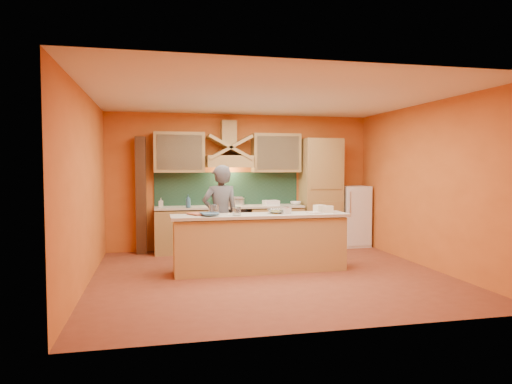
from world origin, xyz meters
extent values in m
cube|color=brown|center=(0.00, 0.00, 0.00)|extent=(5.50, 5.00, 0.01)
cube|color=white|center=(0.00, 0.00, 2.80)|extent=(5.50, 5.00, 0.01)
cube|color=orange|center=(0.00, 2.50, 1.40)|extent=(5.50, 0.02, 2.80)
cube|color=orange|center=(0.00, -2.50, 1.40)|extent=(5.50, 0.02, 2.80)
cube|color=orange|center=(-2.75, 0.00, 1.40)|extent=(0.02, 5.00, 2.80)
cube|color=orange|center=(2.75, 0.00, 1.40)|extent=(0.02, 5.00, 2.80)
cube|color=#A9874D|center=(-1.25, 2.20, 0.43)|extent=(1.10, 0.60, 0.86)
cube|color=#A9874D|center=(0.65, 2.20, 0.43)|extent=(1.10, 0.60, 0.86)
cube|color=beige|center=(-0.30, 2.20, 0.90)|extent=(3.00, 0.62, 0.04)
cube|color=black|center=(-0.30, 2.20, 0.45)|extent=(0.60, 0.58, 0.90)
cube|color=#183426|center=(-0.30, 2.48, 1.25)|extent=(3.00, 0.03, 0.70)
cube|color=#A9874D|center=(-0.30, 2.25, 1.82)|extent=(0.92, 0.50, 0.24)
cube|color=#A9874D|center=(-0.30, 2.35, 2.40)|extent=(0.30, 0.30, 0.50)
cube|color=#A9874D|center=(-1.30, 2.33, 2.00)|extent=(1.00, 0.35, 0.80)
cube|color=#A9874D|center=(0.70, 2.33, 2.00)|extent=(1.00, 0.35, 0.80)
cube|color=#A9874D|center=(1.65, 2.20, 1.15)|extent=(0.80, 0.60, 2.30)
cube|color=white|center=(2.40, 2.20, 0.65)|extent=(0.58, 0.60, 1.30)
cube|color=#472816|center=(-2.05, 2.35, 1.15)|extent=(0.20, 0.30, 2.30)
cube|color=tan|center=(-0.10, 0.30, 0.44)|extent=(2.80, 0.55, 0.88)
cube|color=beige|center=(-0.10, 0.30, 0.92)|extent=(2.90, 0.62, 0.05)
imported|color=#4C4C51|center=(-0.69, 0.78, 0.87)|extent=(0.70, 0.52, 1.75)
cylinder|color=#B3B2B9|center=(-0.36, 2.07, 0.98)|extent=(0.26, 0.26, 0.16)
cylinder|color=silver|center=(-0.06, 2.37, 0.97)|extent=(0.19, 0.19, 0.13)
imported|color=beige|center=(-1.67, 2.24, 1.01)|extent=(0.09, 0.09, 0.18)
imported|color=#2F5E82|center=(-1.16, 1.94, 1.05)|extent=(0.10, 0.10, 0.26)
imported|color=white|center=(1.08, 2.16, 0.96)|extent=(0.30, 0.30, 0.07)
cube|color=white|center=(0.53, 2.08, 0.97)|extent=(0.32, 0.27, 0.11)
imported|color=#B35A40|center=(-1.22, 0.35, 0.96)|extent=(0.36, 0.39, 0.03)
imported|color=#3D6486|center=(-1.07, 0.21, 0.98)|extent=(0.28, 0.36, 0.03)
cylinder|color=silver|center=(-0.87, 0.28, 1.03)|extent=(0.20, 0.20, 0.17)
cylinder|color=silver|center=(-0.52, 0.16, 1.01)|extent=(0.16, 0.16, 0.14)
cube|color=silver|center=(0.31, 0.23, 1.00)|extent=(0.17, 0.17, 0.11)
imported|color=white|center=(0.18, 0.34, 0.98)|extent=(0.39, 0.39, 0.07)
cube|color=beige|center=(0.82, 0.25, 0.95)|extent=(0.29, 0.26, 0.02)
cube|color=beige|center=(0.99, 0.48, 1.00)|extent=(0.21, 0.19, 0.12)
cube|color=beige|center=(1.07, 0.32, 1.00)|extent=(0.21, 0.19, 0.11)
camera|label=1|loc=(-1.77, -6.91, 1.73)|focal=32.00mm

